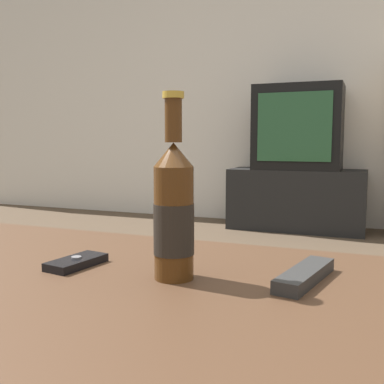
{
  "coord_description": "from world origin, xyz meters",
  "views": [
    {
      "loc": [
        0.39,
        -0.54,
        0.64
      ],
      "look_at": [
        0.02,
        0.38,
        0.53
      ],
      "focal_mm": 42.0,
      "sensor_mm": 36.0,
      "label": 1
    }
  ],
  "objects_px": {
    "tv_stand": "(296,200)",
    "television": "(298,128)",
    "cell_phone": "(77,262)",
    "beer_bottle": "(174,212)",
    "remote_control": "(305,275)"
  },
  "relations": [
    {
      "from": "tv_stand",
      "to": "television",
      "type": "bearing_deg",
      "value": -90.0
    },
    {
      "from": "television",
      "to": "cell_phone",
      "type": "distance_m",
      "value": 2.7
    },
    {
      "from": "beer_bottle",
      "to": "tv_stand",
      "type": "bearing_deg",
      "value": 94.57
    },
    {
      "from": "tv_stand",
      "to": "television",
      "type": "height_order",
      "value": "television"
    },
    {
      "from": "beer_bottle",
      "to": "television",
      "type": "bearing_deg",
      "value": 94.57
    },
    {
      "from": "beer_bottle",
      "to": "cell_phone",
      "type": "height_order",
      "value": "beer_bottle"
    },
    {
      "from": "tv_stand",
      "to": "remote_control",
      "type": "distance_m",
      "value": 2.67
    },
    {
      "from": "tv_stand",
      "to": "television",
      "type": "xyz_separation_m",
      "value": [
        0.0,
        -0.0,
        0.52
      ]
    },
    {
      "from": "beer_bottle",
      "to": "cell_phone",
      "type": "relative_size",
      "value": 2.53
    },
    {
      "from": "remote_control",
      "to": "beer_bottle",
      "type": "bearing_deg",
      "value": -151.51
    },
    {
      "from": "beer_bottle",
      "to": "remote_control",
      "type": "relative_size",
      "value": 1.65
    },
    {
      "from": "television",
      "to": "remote_control",
      "type": "height_order",
      "value": "television"
    },
    {
      "from": "tv_stand",
      "to": "beer_bottle",
      "type": "height_order",
      "value": "beer_bottle"
    },
    {
      "from": "cell_phone",
      "to": "remote_control",
      "type": "xyz_separation_m",
      "value": [
        0.37,
        0.06,
        0.0
      ]
    },
    {
      "from": "remote_control",
      "to": "television",
      "type": "bearing_deg",
      "value": 110.41
    }
  ]
}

